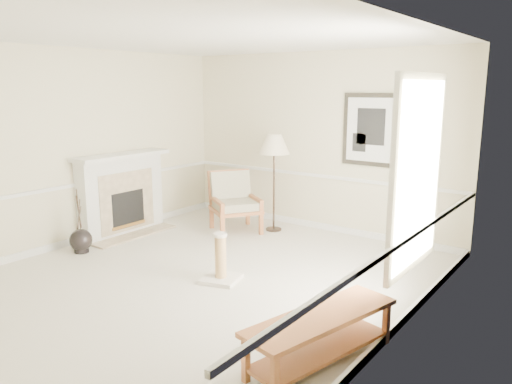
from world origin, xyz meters
TOP-DOWN VIEW (x-y plane):
  - ground at (0.00, 0.00)m, footprint 5.50×5.50m
  - room at (0.14, 0.08)m, footprint 5.04×5.54m
  - fireplace at (-2.34, 0.60)m, footprint 0.64×1.64m
  - floor_vase at (-2.06, -0.39)m, footprint 0.32×0.32m
  - armchair at (-1.03, 1.83)m, footprint 1.06×1.04m
  - floor_lamp at (-0.47, 2.19)m, footprint 0.62×0.62m
  - bench at (2.15, -0.91)m, footprint 0.80×1.58m
  - scratching_post at (0.27, -0.03)m, footprint 0.53×0.53m

SIDE VIEW (x-z plane):
  - ground at x=0.00m, z-range 0.00..0.00m
  - floor_vase at x=-2.06m, z-range -0.30..0.64m
  - scratching_post at x=0.27m, z-range -0.11..0.50m
  - bench at x=2.15m, z-range 0.07..0.51m
  - armchair at x=-1.03m, z-range 0.04..1.01m
  - fireplace at x=-2.34m, z-range -0.01..1.30m
  - floor_lamp at x=-0.47m, z-range 0.59..2.19m
  - room at x=0.14m, z-range 0.41..3.33m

